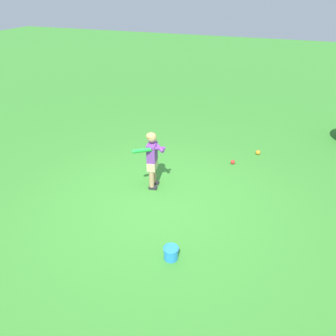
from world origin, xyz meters
TOP-DOWN VIEW (x-y plane):
  - ground_plane at (0.00, 0.00)m, footprint 40.00×40.00m
  - child_batter at (-0.49, -0.29)m, footprint 0.56×0.45m
  - play_ball_center_lawn at (-2.50, 1.38)m, footprint 0.10×0.10m
  - play_ball_far_left at (-1.88, 0.94)m, footprint 0.09×0.09m
  - toy_bucket at (1.11, 0.65)m, footprint 0.22×0.22m

SIDE VIEW (x-z plane):
  - ground_plane at x=0.00m, z-range 0.00..0.00m
  - play_ball_far_left at x=-1.88m, z-range 0.00..0.09m
  - play_ball_center_lawn at x=-2.50m, z-range 0.00..0.10m
  - toy_bucket at x=1.11m, z-range 0.00..0.19m
  - child_batter at x=-0.49m, z-range 0.11..1.19m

